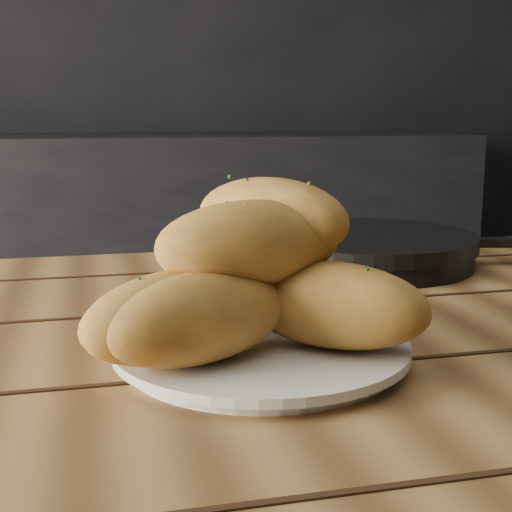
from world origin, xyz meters
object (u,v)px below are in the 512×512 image
Objects in this scene: bread_rolls at (245,281)px; skillet at (366,248)px; plate at (261,351)px; table at (352,416)px.

bread_rolls is 0.70× the size of skillet.
skillet is (0.24, 0.36, 0.01)m from plate.
skillet is at bearing 65.93° from table.
table is at bearing 32.43° from plate.
table is at bearing -114.07° from skillet.
skillet is (0.26, 0.36, -0.05)m from bread_rolls.
bread_rolls is at bearing -149.92° from table.
bread_rolls is at bearing -125.40° from skillet.
bread_rolls reaches higher than table.
bread_rolls reaches higher than skillet.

